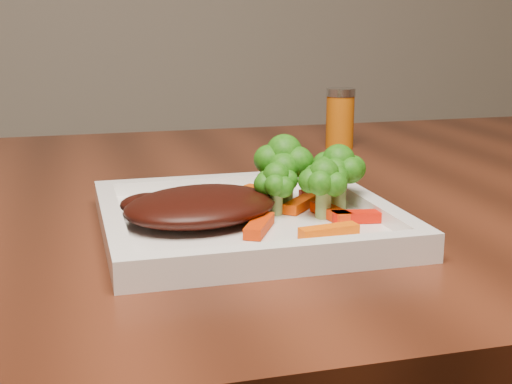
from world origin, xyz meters
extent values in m
cube|color=white|center=(-0.30, 0.02, 0.76)|extent=(0.27, 0.27, 0.01)
ellipsoid|color=black|center=(-0.34, 0.02, 0.78)|extent=(0.18, 0.16, 0.03)
cube|color=#FF5E04|center=(-0.24, -0.06, 0.77)|extent=(0.06, 0.02, 0.01)
cube|color=red|center=(-0.20, -0.03, 0.77)|extent=(0.06, 0.02, 0.01)
cube|color=red|center=(-0.30, -0.03, 0.77)|extent=(0.04, 0.06, 0.01)
cube|color=orange|center=(-0.20, 0.06, 0.77)|extent=(0.05, 0.02, 0.01)
cube|color=#CD4403|center=(-0.29, 0.09, 0.77)|extent=(0.06, 0.05, 0.01)
cube|color=#FF3204|center=(-0.22, 0.00, 0.77)|extent=(0.02, 0.06, 0.01)
cube|color=#FF4604|center=(-0.24, 0.03, 0.77)|extent=(0.05, 0.05, 0.01)
cylinder|color=#CA610B|center=(-0.05, 0.40, 0.80)|extent=(0.06, 0.06, 0.09)
cube|color=red|center=(-0.20, 0.06, 0.77)|extent=(0.06, 0.02, 0.01)
camera|label=1|loc=(-0.46, -0.62, 0.95)|focal=50.00mm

